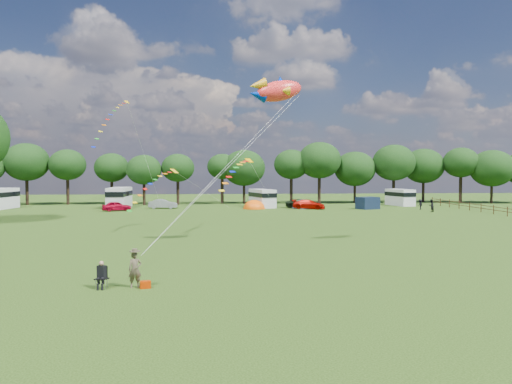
{
  "coord_description": "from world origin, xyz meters",
  "views": [
    {
      "loc": [
        -2.73,
        -27.11,
        5.52
      ],
      "look_at": [
        0.0,
        8.0,
        4.0
      ],
      "focal_mm": 35.0,
      "sensor_mm": 36.0,
      "label": 1
    }
  ],
  "objects": [
    {
      "name": "campervan_d",
      "position": [
        25.99,
        49.32,
        1.39
      ],
      "size": [
        3.4,
        5.64,
        2.58
      ],
      "rotation": [
        0.0,
        0.0,
        1.8
      ],
      "color": "silver",
      "rests_on": "ground"
    },
    {
      "name": "walker_a",
      "position": [
        25.66,
        37.03,
        0.85
      ],
      "size": [
        0.96,
        0.9,
        1.69
      ],
      "primitive_type": "imported",
      "rotation": [
        0.0,
        0.0,
        3.79
      ],
      "color": "black",
      "rests_on": "ground"
    },
    {
      "name": "tent_greyblue",
      "position": [
        9.87,
        44.67,
        0.02
      ],
      "size": [
        3.46,
        3.79,
        2.57
      ],
      "color": "slate",
      "rests_on": "ground"
    },
    {
      "name": "fence",
      "position": [
        32.0,
        34.5,
        0.7
      ],
      "size": [
        0.12,
        33.12,
        1.2
      ],
      "color": "#472D19",
      "rests_on": "ground"
    },
    {
      "name": "ground_plane",
      "position": [
        0.0,
        0.0,
        0.0
      ],
      "size": [
        180.0,
        180.0,
        0.0
      ],
      "primitive_type": "plane",
      "color": "black",
      "rests_on": "ground"
    },
    {
      "name": "car_b",
      "position": [
        -10.61,
        45.85,
        0.68
      ],
      "size": [
        3.86,
        1.5,
        1.35
      ],
      "primitive_type": "imported",
      "rotation": [
        0.0,
        0.0,
        1.59
      ],
      "color": "gray",
      "rests_on": "ground"
    },
    {
      "name": "kite_bag",
      "position": [
        -6.11,
        -3.63,
        0.17
      ],
      "size": [
        0.55,
        0.44,
        0.34
      ],
      "primitive_type": "cube",
      "rotation": [
        0.0,
        0.0,
        0.26
      ],
      "color": "#AC2900",
      "rests_on": "ground"
    },
    {
      "name": "car_d",
      "position": [
        9.65,
        45.97,
        0.65
      ],
      "size": [
        5.02,
        2.86,
        1.29
      ],
      "primitive_type": "imported",
      "rotation": [
        0.0,
        0.0,
        1.41
      ],
      "color": "black",
      "rests_on": "ground"
    },
    {
      "name": "car_a",
      "position": [
        -16.42,
        41.89,
        0.66
      ],
      "size": [
        4.27,
        2.73,
        1.33
      ],
      "primitive_type": "imported",
      "rotation": [
        0.0,
        0.0,
        1.89
      ],
      "color": "#A4041F",
      "rests_on": "ground"
    },
    {
      "name": "streamer_kite_b",
      "position": [
        -8.41,
        20.11,
        4.38
      ],
      "size": [
        4.28,
        4.82,
        3.84
      ],
      "rotation": [
        0.0,
        0.0,
        1.14
      ],
      "color": "yellow",
      "rests_on": "ground"
    },
    {
      "name": "camp_chair",
      "position": [
        -8.14,
        -3.48,
        0.78
      ],
      "size": [
        0.68,
        0.7,
        1.3
      ],
      "rotation": [
        0.0,
        0.0,
        -0.4
      ],
      "color": "#99999E",
      "rests_on": "ground"
    },
    {
      "name": "tree_line",
      "position": [
        5.3,
        54.99,
        6.35
      ],
      "size": [
        102.98,
        10.98,
        10.27
      ],
      "color": "black",
      "rests_on": "ground"
    },
    {
      "name": "campervan_b",
      "position": [
        -17.19,
        47.83,
        1.62
      ],
      "size": [
        2.86,
        6.25,
        3.02
      ],
      "rotation": [
        0.0,
        0.0,
        1.53
      ],
      "color": "silver",
      "rests_on": "ground"
    },
    {
      "name": "campervan_a",
      "position": [
        -33.86,
        47.15,
        1.59
      ],
      "size": [
        3.31,
        6.3,
        2.96
      ],
      "rotation": [
        0.0,
        0.0,
        1.44
      ],
      "color": "white",
      "rests_on": "ground"
    },
    {
      "name": "car_c",
      "position": [
        10.36,
        43.38,
        0.67
      ],
      "size": [
        4.85,
        3.4,
        1.34
      ],
      "primitive_type": "imported",
      "rotation": [
        0.0,
        0.0,
        1.19
      ],
      "color": "#AA0C02",
      "rests_on": "ground"
    },
    {
      "name": "streamer_kite_c",
      "position": [
        -0.9,
        15.98,
        5.67
      ],
      "size": [
        3.22,
        4.99,
        2.82
      ],
      "rotation": [
        0.0,
        0.0,
        0.68
      ],
      "color": "#E8A100",
      "rests_on": "ground"
    },
    {
      "name": "awning_navy",
      "position": [
        18.77,
        42.77,
        0.86
      ],
      "size": [
        3.37,
        3.08,
        1.72
      ],
      "primitive_type": "cube",
      "rotation": [
        0.0,
        0.0,
        0.37
      ],
      "color": "#111D33",
      "rests_on": "ground"
    },
    {
      "name": "fish_kite",
      "position": [
        1.43,
        8.77,
        11.26
      ],
      "size": [
        4.28,
        2.12,
        2.24
      ],
      "rotation": [
        0.0,
        -0.21,
        0.21
      ],
      "color": "red",
      "rests_on": "ground"
    },
    {
      "name": "walker_b",
      "position": [
        25.9,
        41.23,
        0.73
      ],
      "size": [
        1.02,
        0.91,
        1.46
      ],
      "primitive_type": "imported",
      "rotation": [
        0.0,
        0.0,
        3.76
      ],
      "color": "black",
      "rests_on": "ground"
    },
    {
      "name": "streamer_kite_a",
      "position": [
        -14.4,
        30.42,
        11.7
      ],
      "size": [
        3.29,
        5.55,
        5.74
      ],
      "rotation": [
        0.0,
        0.0,
        0.83
      ],
      "color": "orange",
      "rests_on": "ground"
    },
    {
      "name": "campervan_c",
      "position": [
        3.99,
        47.15,
        1.45
      ],
      "size": [
        3.89,
        5.97,
        2.7
      ],
      "rotation": [
        0.0,
        0.0,
        1.87
      ],
      "color": "silver",
      "rests_on": "ground"
    },
    {
      "name": "kite_flyer",
      "position": [
        -6.61,
        -3.44,
        0.85
      ],
      "size": [
        0.71,
        0.57,
        1.7
      ],
      "primitive_type": "imported",
      "rotation": [
        0.0,
        0.0,
        0.3
      ],
      "color": "brown",
      "rests_on": "ground"
    },
    {
      "name": "tent_orange",
      "position": [
        2.56,
        44.36,
        0.02
      ],
      "size": [
        3.25,
        3.56,
        2.55
      ],
      "color": "#F55807",
      "rests_on": "ground"
    }
  ]
}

